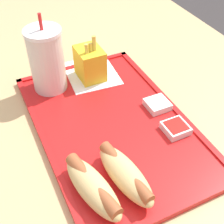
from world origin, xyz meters
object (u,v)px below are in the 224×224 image
object	(u,v)px
soda_cup	(47,60)
hot_dog_far	(93,187)
sauce_cup_mayo	(157,104)
sauce_cup_ketchup	(176,128)
fries_carton	(90,63)
hot_dog_near	(125,174)

from	to	relation	value
soda_cup	hot_dog_far	world-z (taller)	soda_cup
sauce_cup_mayo	sauce_cup_ketchup	bearing A→B (deg)	176.32
hot_dog_far	fries_carton	distance (m)	0.33
soda_cup	fries_carton	bearing A→B (deg)	-93.01
fries_carton	hot_dog_far	bearing A→B (deg)	158.10
sauce_cup_mayo	sauce_cup_ketchup	xyz separation A→B (m)	(-0.08, 0.00, 0.00)
hot_dog_far	fries_carton	bearing A→B (deg)	-21.90
soda_cup	hot_dog_far	xyz separation A→B (m)	(-0.31, 0.02, -0.05)
soda_cup	hot_dog_near	distance (m)	0.32
soda_cup	sauce_cup_ketchup	distance (m)	0.31
soda_cup	fries_carton	size ratio (longest dim) A/B	1.61
hot_dog_far	sauce_cup_mayo	distance (m)	0.25
soda_cup	sauce_cup_ketchup	bearing A→B (deg)	-143.66
hot_dog_far	fries_carton	size ratio (longest dim) A/B	1.33
hot_dog_far	sauce_cup_ketchup	xyz separation A→B (m)	(0.06, -0.21, -0.01)
soda_cup	fries_carton	world-z (taller)	soda_cup
soda_cup	hot_dog_near	xyz separation A→B (m)	(-0.31, -0.03, -0.05)
sauce_cup_mayo	hot_dog_near	bearing A→B (deg)	133.08
sauce_cup_mayo	sauce_cup_ketchup	size ratio (longest dim) A/B	1.00
soda_cup	hot_dog_far	distance (m)	0.32
soda_cup	fries_carton	distance (m)	0.10
hot_dog_far	soda_cup	bearing A→B (deg)	-4.52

